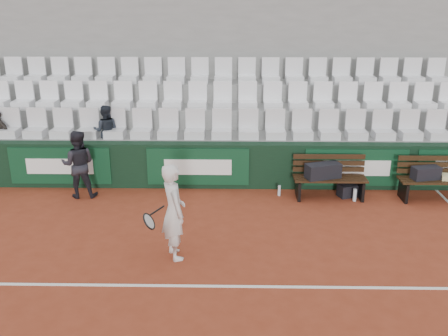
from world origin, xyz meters
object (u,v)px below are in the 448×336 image
water_bottle_near (279,191)px  tennis_player (173,212)px  sports_bag_left (323,171)px  ball_kid (78,164)px  sports_bag_ground (349,190)px  sports_bag_right (426,173)px  bench_left (329,188)px  spectator_c (104,111)px  bench_right (435,190)px  water_bottle_far (355,195)px

water_bottle_near → tennis_player: (-1.93, -2.61, 0.68)m
sports_bag_left → ball_kid: ball_kid is taller
sports_bag_ground → water_bottle_near: size_ratio=1.96×
sports_bag_ground → tennis_player: tennis_player is taller
sports_bag_left → sports_bag_right: sports_bag_left is taller
bench_left → spectator_c: size_ratio=1.29×
bench_right → spectator_c: (-7.06, 1.17, 1.36)m
tennis_player → ball_kid: tennis_player is taller
bench_right → tennis_player: (-5.13, -2.44, 0.57)m
sports_bag_left → spectator_c: 4.95m
sports_bag_left → sports_bag_right: bearing=-0.8°
sports_bag_right → water_bottle_near: sports_bag_right is taller
bench_right → sports_bag_ground: bearing=174.8°
bench_right → sports_bag_right: bearing=172.2°
sports_bag_right → spectator_c: size_ratio=0.48×
ball_kid → spectator_c: size_ratio=1.23×
sports_bag_ground → water_bottle_far: 0.27m
ball_kid → sports_bag_ground: bearing=175.4°
bench_left → sports_bag_left: (-0.16, -0.01, 0.38)m
bench_left → sports_bag_left: 0.41m
sports_bag_ground → spectator_c: size_ratio=0.38×
water_bottle_far → bench_right: bearing=3.4°
sports_bag_right → water_bottle_near: size_ratio=2.51×
sports_bag_right → sports_bag_ground: 1.58m
bench_right → spectator_c: bearing=170.6°
water_bottle_near → tennis_player: tennis_player is taller
sports_bag_ground → water_bottle_near: bearing=179.7°
spectator_c → sports_bag_left: bearing=162.5°
bench_left → water_bottle_far: (0.50, -0.16, -0.09)m
sports_bag_ground → tennis_player: (-3.39, -2.60, 0.66)m
water_bottle_near → tennis_player: 3.31m
bench_left → sports_bag_right: 1.98m
ball_kid → spectator_c: 1.45m
sports_bag_ground → water_bottle_far: size_ratio=1.64×
sports_bag_left → water_bottle_near: sports_bag_left is taller
sports_bag_right → tennis_player: tennis_player is taller
sports_bag_right → sports_bag_ground: size_ratio=1.28×
bench_left → sports_bag_left: bearing=-178.0°
sports_bag_left → tennis_player: 3.76m
bench_left → water_bottle_near: 1.04m
sports_bag_left → ball_kid: size_ratio=0.50×
bench_left → sports_bag_right: sports_bag_right is taller
sports_bag_ground → water_bottle_far: (0.07, -0.26, 0.00)m
sports_bag_left → tennis_player: size_ratio=0.45×
tennis_player → bench_left: bearing=40.2°
ball_kid → spectator_c: spectator_c is taller
tennis_player → ball_kid: bearing=132.2°
spectator_c → bench_right: bearing=166.4°
sports_bag_right → sports_bag_left: bearing=179.2°
tennis_player → spectator_c: bearing=118.1°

